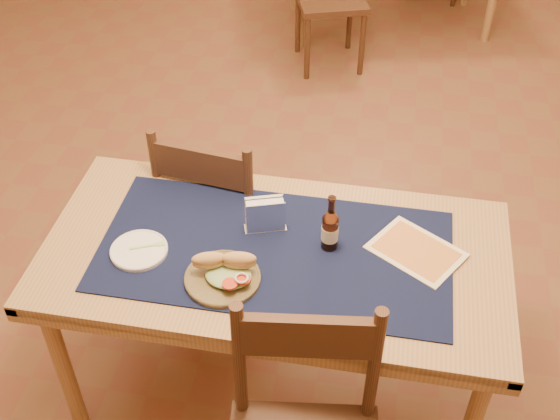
% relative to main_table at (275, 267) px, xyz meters
% --- Properties ---
extents(main_table, '(1.60, 0.80, 0.75)m').
position_rel_main_table_xyz_m(main_table, '(0.00, 0.00, 0.00)').
color(main_table, '#A8874F').
rests_on(main_table, ground).
extents(placemat, '(1.20, 0.60, 0.01)m').
position_rel_main_table_xyz_m(placemat, '(0.00, 0.00, 0.09)').
color(placemat, '#0E1236').
rests_on(placemat, main_table).
extents(baseboard, '(6.00, 7.00, 0.10)m').
position_rel_main_table_xyz_m(baseboard, '(0.00, 0.80, -0.62)').
color(baseboard, '#4D2C1B').
rests_on(baseboard, ground).
extents(chair_main_far, '(0.49, 0.49, 0.96)m').
position_rel_main_table_xyz_m(chair_main_far, '(-0.32, 0.46, -0.17)').
color(chair_main_far, '#4D2C1B').
rests_on(chair_main_far, ground).
extents(sandwich_plate, '(0.25, 0.25, 0.10)m').
position_rel_main_table_xyz_m(sandwich_plate, '(-0.14, -0.16, 0.11)').
color(sandwich_plate, brown).
rests_on(sandwich_plate, placemat).
extents(side_plate, '(0.20, 0.20, 0.02)m').
position_rel_main_table_xyz_m(side_plate, '(-0.45, -0.09, 0.10)').
color(side_plate, white).
rests_on(side_plate, placemat).
extents(fork, '(0.12, 0.06, 0.00)m').
position_rel_main_table_xyz_m(fork, '(-0.42, -0.07, 0.10)').
color(fork, '#A0E27C').
rests_on(fork, side_plate).
extents(beer_bottle, '(0.06, 0.06, 0.22)m').
position_rel_main_table_xyz_m(beer_bottle, '(0.18, 0.05, 0.17)').
color(beer_bottle, '#4D200D').
rests_on(beer_bottle, placemat).
extents(napkin_holder, '(0.16, 0.10, 0.13)m').
position_rel_main_table_xyz_m(napkin_holder, '(-0.05, 0.10, 0.15)').
color(napkin_holder, white).
rests_on(napkin_holder, placemat).
extents(menu_card, '(0.36, 0.34, 0.01)m').
position_rel_main_table_xyz_m(menu_card, '(0.48, 0.08, 0.09)').
color(menu_card, '#F6E4B9').
rests_on(menu_card, placemat).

